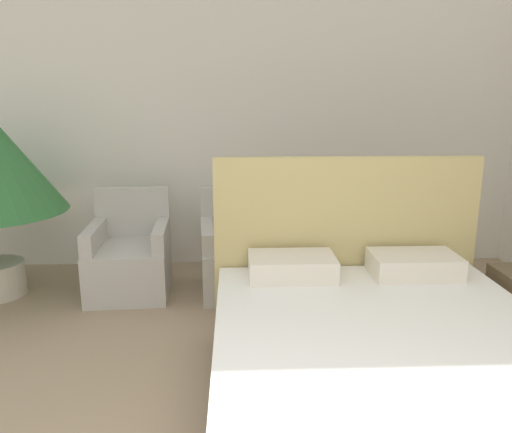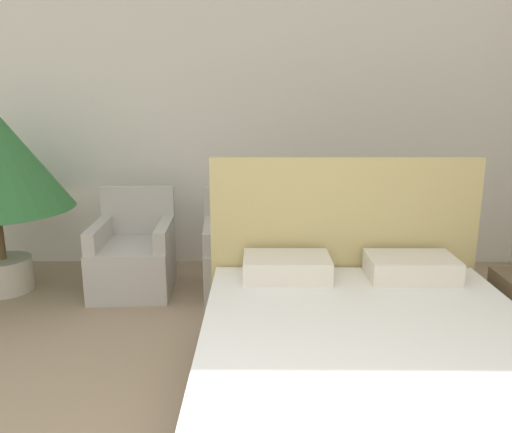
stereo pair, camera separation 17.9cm
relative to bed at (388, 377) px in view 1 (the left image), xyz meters
The scene contains 4 objects.
wall_back 3.02m from the bed, 105.70° to the left, with size 10.00×0.06×2.90m.
bed is the anchor object (origin of this frame).
armchair_near_window_left 2.52m from the bed, 130.82° to the left, with size 0.69×0.75×0.86m.
armchair_near_window_right 2.03m from the bed, 110.33° to the left, with size 0.70×0.77×0.86m.
Camera 1 is at (0.01, -0.69, 1.65)m, focal length 35.00 mm.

